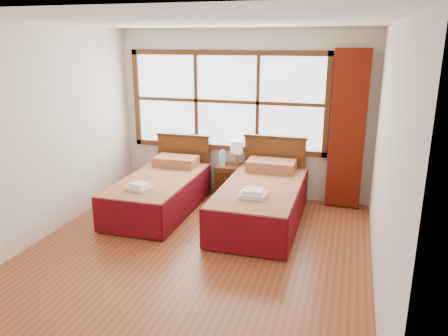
% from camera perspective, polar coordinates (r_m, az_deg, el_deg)
% --- Properties ---
extents(floor, '(4.50, 4.50, 0.00)m').
position_cam_1_polar(floor, '(5.24, -3.91, -11.23)').
color(floor, brown).
rests_on(floor, ground).
extents(ceiling, '(4.50, 4.50, 0.00)m').
position_cam_1_polar(ceiling, '(4.64, -4.56, 18.50)').
color(ceiling, white).
rests_on(ceiling, wall_back).
extents(wall_back, '(4.00, 0.00, 4.00)m').
position_cam_1_polar(wall_back, '(6.88, 2.44, 6.98)').
color(wall_back, silver).
rests_on(wall_back, floor).
extents(wall_left, '(0.00, 4.50, 4.50)m').
position_cam_1_polar(wall_left, '(5.78, -23.14, 3.85)').
color(wall_left, silver).
rests_on(wall_left, floor).
extents(wall_right, '(0.00, 4.50, 4.50)m').
position_cam_1_polar(wall_right, '(4.49, 20.41, 0.84)').
color(wall_right, silver).
rests_on(wall_right, floor).
extents(window, '(3.16, 0.06, 1.56)m').
position_cam_1_polar(window, '(6.88, 0.34, 8.68)').
color(window, white).
rests_on(window, wall_back).
extents(curtain, '(0.50, 0.16, 2.30)m').
position_cam_1_polar(curtain, '(6.57, 15.82, 4.76)').
color(curtain, maroon).
rests_on(curtain, wall_back).
extents(bed_left, '(0.98, 2.00, 0.95)m').
position_cam_1_polar(bed_left, '(6.49, -8.30, -2.99)').
color(bed_left, '#3A210C').
rests_on(bed_left, floor).
extents(bed_right, '(1.05, 2.07, 1.02)m').
position_cam_1_polar(bed_right, '(6.03, 4.94, -4.21)').
color(bed_right, '#3A210C').
rests_on(bed_right, floor).
extents(nightstand, '(0.40, 0.40, 0.53)m').
position_cam_1_polar(nightstand, '(6.93, 0.66, -1.77)').
color(nightstand, '#552D12').
rests_on(nightstand, floor).
extents(towels_left, '(0.34, 0.32, 0.08)m').
position_cam_1_polar(towels_left, '(5.93, -10.96, -2.40)').
color(towels_left, white).
rests_on(towels_left, bed_left).
extents(towels_right, '(0.34, 0.30, 0.10)m').
position_cam_1_polar(towels_right, '(5.46, 3.84, -3.32)').
color(towels_right, white).
rests_on(towels_right, bed_right).
extents(lamp, '(0.20, 0.20, 0.38)m').
position_cam_1_polar(lamp, '(6.85, 1.68, 2.66)').
color(lamp, '#C58F3F').
rests_on(lamp, nightstand).
extents(bottle_near, '(0.06, 0.06, 0.24)m').
position_cam_1_polar(bottle_near, '(6.84, -0.40, 1.27)').
color(bottle_near, silver).
rests_on(bottle_near, nightstand).
extents(bottle_far, '(0.07, 0.07, 0.26)m').
position_cam_1_polar(bottle_far, '(6.79, -0.12, 1.22)').
color(bottle_far, silver).
rests_on(bottle_far, nightstand).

